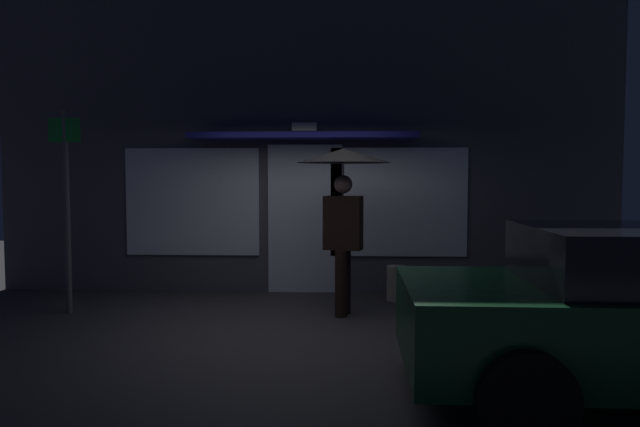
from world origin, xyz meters
The scene contains 5 objects.
ground_plane centered at (0.00, 0.00, 0.00)m, with size 18.00×18.00×0.00m, color #38353A.
building_facade centered at (0.00, 2.34, 2.20)m, with size 9.24×1.00×4.44m.
person_with_umbrella centered at (0.57, 0.72, 1.63)m, with size 1.16×1.16×2.07m.
street_sign_post centered at (-2.89, 0.69, 1.44)m, with size 0.40×0.07×2.55m.
sidewalk_bollard centered at (1.31, 1.64, 0.24)m, with size 0.25×0.25×0.48m, color #B2A899.
Camera 1 is at (0.60, -6.51, 1.71)m, focal length 32.98 mm.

